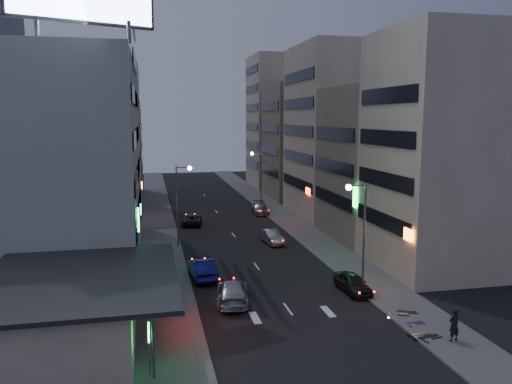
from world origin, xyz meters
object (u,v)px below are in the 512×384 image
object	(u,v)px
parked_car_left	(192,219)
road_car_silver	(232,292)
scooter_black_a	(436,324)
road_car_blue	(202,269)
parked_car_right_far	(260,208)
person	(454,325)
scooter_silver_a	(428,323)
scooter_silver_b	(408,305)
scooter_black_b	(417,303)
parked_car_right_near	(353,283)
parked_car_right_mid	(272,237)
scooter_blue	(421,312)

from	to	relation	value
parked_car_left	road_car_silver	distance (m)	26.24
road_car_silver	scooter_black_a	bearing A→B (deg)	152.79
road_car_blue	road_car_silver	size ratio (longest dim) A/B	0.93
parked_car_right_far	person	bearing A→B (deg)	-80.77
scooter_silver_a	scooter_silver_b	world-z (taller)	scooter_silver_b
person	scooter_silver_b	size ratio (longest dim) A/B	1.06
road_car_blue	person	xyz separation A→B (m)	(12.90, -14.71, 0.30)
scooter_black_b	scooter_silver_b	xyz separation A→B (m)	(-0.73, -0.20, -0.02)
parked_car_right_near	scooter_black_b	size ratio (longest dim) A/B	2.14
road_car_blue	parked_car_right_mid	bearing A→B (deg)	-134.51
road_car_blue	scooter_black_a	distance (m)	18.48
parked_car_right_near	parked_car_right_mid	distance (m)	15.55
person	scooter_blue	world-z (taller)	person
parked_car_right_near	road_car_blue	xyz separation A→B (m)	(-10.60, 5.56, 0.10)
parked_car_right_near	parked_car_right_far	world-z (taller)	parked_car_right_far
scooter_silver_a	scooter_silver_b	size ratio (longest dim) A/B	0.93
parked_car_left	person	bearing A→B (deg)	116.62
scooter_silver_a	scooter_blue	bearing A→B (deg)	-21.84
parked_car_left	scooter_blue	xyz separation A→B (m)	(11.66, -32.27, 0.02)
road_car_silver	parked_car_right_near	bearing A→B (deg)	-170.41
scooter_black_b	parked_car_right_near	bearing A→B (deg)	47.65
scooter_silver_b	scooter_blue	bearing A→B (deg)	-149.76
road_car_silver	scooter_blue	xyz separation A→B (m)	(11.09, -6.03, -0.09)
parked_car_right_near	scooter_black_b	distance (m)	5.33
parked_car_left	road_car_silver	xyz separation A→B (m)	(0.57, -26.24, 0.11)
parked_car_left	scooter_black_b	world-z (taller)	same
parked_car_right_near	road_car_silver	world-z (taller)	road_car_silver
scooter_silver_a	road_car_blue	bearing A→B (deg)	37.25
parked_car_right_mid	parked_car_left	xyz separation A→B (m)	(-7.25, 10.77, -0.05)
parked_car_right_far	scooter_black_b	bearing A→B (deg)	-79.98
parked_car_right_near	scooter_black_b	world-z (taller)	parked_car_right_near
scooter_blue	scooter_silver_b	bearing A→B (deg)	7.16
parked_car_right_near	scooter_silver_a	xyz separation A→B (m)	(1.57, -7.69, -0.05)
scooter_blue	scooter_black_b	xyz separation A→B (m)	(0.51, 1.44, 0.04)
person	scooter_black_a	distance (m)	1.20
parked_car_right_near	road_car_silver	size ratio (longest dim) A/B	0.79
road_car_silver	parked_car_right_mid	bearing A→B (deg)	-104.38
parked_car_left	road_car_blue	bearing A→B (deg)	95.23
road_car_silver	person	world-z (taller)	person
scooter_black_a	scooter_silver_a	distance (m)	0.51
scooter_silver_a	scooter_blue	size ratio (longest dim) A/B	0.97
parked_car_right_far	scooter_silver_a	bearing A→B (deg)	-81.72
scooter_black_a	scooter_black_b	distance (m)	3.47
parked_car_right_mid	scooter_silver_b	distance (m)	20.68
parked_car_right_near	parked_car_right_far	size ratio (longest dim) A/B	0.82
parked_car_right_near	parked_car_right_mid	size ratio (longest dim) A/B	0.98
scooter_blue	scooter_silver_a	bearing A→B (deg)	160.62
road_car_blue	scooter_silver_a	size ratio (longest dim) A/B	2.81
scooter_black_b	scooter_silver_b	world-z (taller)	scooter_black_b
parked_car_left	parked_car_right_far	world-z (taller)	parked_car_right_far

